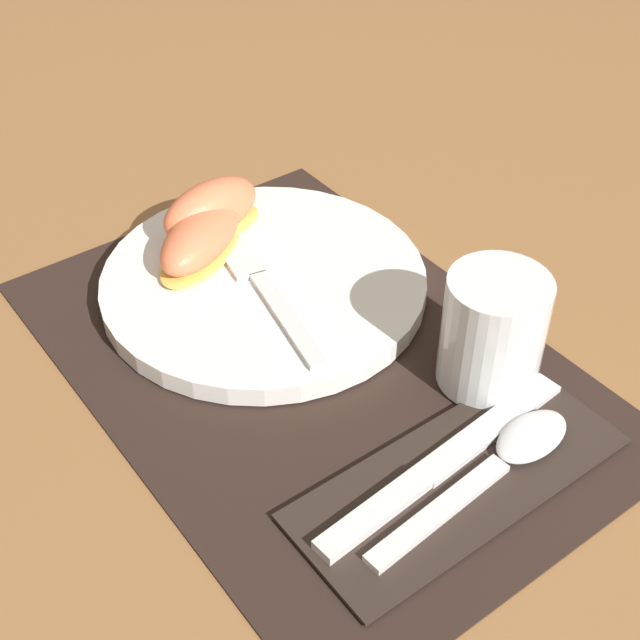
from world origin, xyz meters
TOP-DOWN VIEW (x-y plane):
  - ground_plane at (0.00, 0.00)m, footprint 3.00×3.00m
  - placemat at (0.00, 0.00)m, footprint 0.45×0.31m
  - plate at (-0.09, 0.02)m, footprint 0.26×0.26m
  - juice_glass at (0.09, 0.09)m, footprint 0.07×0.07m
  - napkin at (0.15, 0.01)m, footprint 0.09×0.23m
  - knife at (0.13, 0.00)m, footprint 0.04×0.22m
  - spoon at (0.16, 0.04)m, footprint 0.04×0.18m
  - fork at (-0.08, 0.01)m, footprint 0.19×0.06m
  - citrus_wedge_0 at (-0.16, 0.02)m, footprint 0.06×0.10m
  - citrus_wedge_1 at (-0.14, -0.01)m, footprint 0.10×0.12m

SIDE VIEW (x-z plane):
  - ground_plane at x=0.00m, z-range 0.00..0.00m
  - placemat at x=0.00m, z-range 0.00..0.00m
  - napkin at x=0.15m, z-range 0.00..0.01m
  - knife at x=0.13m, z-range 0.01..0.01m
  - spoon at x=0.16m, z-range 0.01..0.02m
  - plate at x=-0.09m, z-range 0.00..0.02m
  - fork at x=-0.08m, z-range 0.02..0.02m
  - citrus_wedge_1 at x=-0.14m, z-range 0.02..0.05m
  - citrus_wedge_0 at x=-0.16m, z-range 0.02..0.06m
  - juice_glass at x=0.09m, z-range 0.00..0.09m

